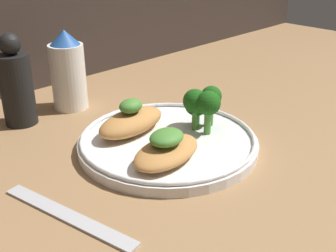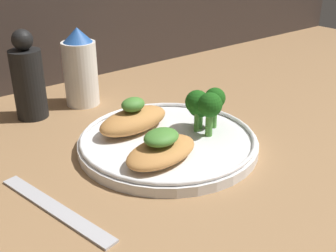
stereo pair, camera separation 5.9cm
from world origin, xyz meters
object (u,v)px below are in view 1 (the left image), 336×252
(plate, at_px, (168,141))
(pepper_grinder, at_px, (16,85))
(broccoli_bunch, at_px, (201,102))
(sauce_bottle, at_px, (68,72))

(plate, relative_size, pepper_grinder, 1.75)
(plate, distance_m, broccoli_bunch, 0.07)
(plate, xyz_separation_m, pepper_grinder, (-0.11, 0.23, 0.05))
(broccoli_bunch, relative_size, pepper_grinder, 0.47)
(sauce_bottle, bearing_deg, plate, -86.29)
(broccoli_bunch, bearing_deg, plate, 169.95)
(plate, distance_m, pepper_grinder, 0.26)
(sauce_bottle, distance_m, pepper_grinder, 0.09)
(plate, height_order, broccoli_bunch, broccoli_bunch)
(broccoli_bunch, distance_m, pepper_grinder, 0.29)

